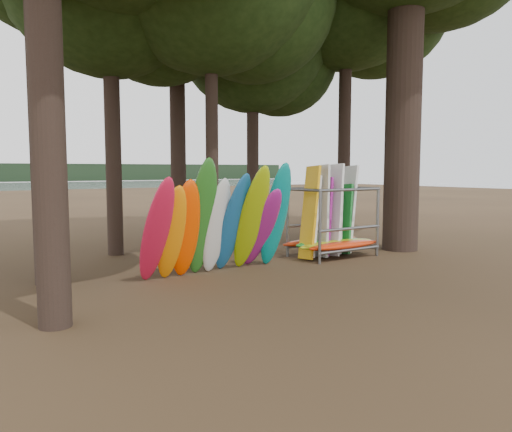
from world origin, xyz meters
TOP-DOWN VIEW (x-y plane):
  - ground at (0.00, 0.00)m, footprint 120.00×120.00m
  - oak_3 at (2.75, 6.59)m, footprint 6.87×6.87m
  - kayak_row at (-2.07, 0.89)m, footprint 4.36×2.00m
  - storage_rack at (2.20, 1.31)m, footprint 3.08×1.61m

SIDE VIEW (x-z plane):
  - ground at x=0.00m, z-range 0.00..0.00m
  - storage_rack at x=2.20m, z-range -0.44..2.47m
  - kayak_row at x=-2.07m, z-range -0.25..2.88m
  - oak_3 at x=2.75m, z-range 2.45..13.38m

